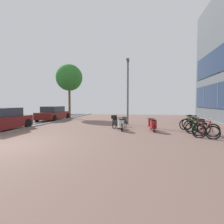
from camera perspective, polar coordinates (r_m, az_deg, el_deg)
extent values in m
cube|color=#7E5F54|center=(6.41, 4.32, -13.05)|extent=(14.40, 40.00, 0.05)
cube|color=#595F65|center=(18.58, 31.12, 4.54)|extent=(0.10, 0.12, 2.35)
cube|color=#595F65|center=(22.02, 27.62, 4.33)|extent=(0.10, 0.12, 2.35)
torus|color=black|center=(9.84, 26.29, -5.71)|extent=(0.65, 0.34, 0.68)
torus|color=black|center=(9.79, 29.80, -5.85)|extent=(0.65, 0.34, 0.68)
cylinder|color=maroon|center=(9.77, 28.43, -4.37)|extent=(0.29, 0.15, 0.60)
cylinder|color=maroon|center=(9.79, 27.37, -4.46)|extent=(0.13, 0.09, 0.54)
cylinder|color=maroon|center=(9.75, 28.19, -2.79)|extent=(0.35, 0.18, 0.08)
cylinder|color=maroon|center=(9.83, 26.95, -5.87)|extent=(0.23, 0.12, 0.07)
cylinder|color=maroon|center=(9.80, 26.71, -4.30)|extent=(0.15, 0.09, 0.50)
cylinder|color=maroon|center=(9.76, 29.52, -4.27)|extent=(0.14, 0.08, 0.54)
cube|color=black|center=(9.76, 27.13, -2.65)|extent=(0.24, 0.17, 0.06)
cylinder|color=#ADADB2|center=(9.73, 29.25, -2.40)|extent=(0.22, 0.45, 0.02)
torus|color=black|center=(10.42, 26.33, -5.18)|extent=(0.71, 0.17, 0.70)
torus|color=black|center=(10.54, 29.84, -5.18)|extent=(0.71, 0.17, 0.70)
cylinder|color=#B7AEB4|center=(10.46, 28.48, -3.81)|extent=(0.32, 0.08, 0.62)
cylinder|color=#B7AEB4|center=(10.43, 27.42, -3.93)|extent=(0.14, 0.06, 0.56)
cylinder|color=#B7AEB4|center=(10.42, 28.24, -2.29)|extent=(0.40, 0.09, 0.08)
cylinder|color=#B7AEB4|center=(10.45, 27.00, -5.31)|extent=(0.25, 0.07, 0.08)
cylinder|color=#B7AEB4|center=(10.40, 26.75, -3.80)|extent=(0.17, 0.05, 0.51)
cylinder|color=#B7AEB4|center=(10.49, 29.56, -3.68)|extent=(0.15, 0.05, 0.56)
cube|color=black|center=(10.39, 27.18, -2.19)|extent=(0.23, 0.12, 0.06)
cylinder|color=#ADADB2|center=(10.45, 29.30, -1.90)|extent=(0.09, 0.48, 0.02)
torus|color=black|center=(10.99, 24.35, -4.75)|extent=(0.69, 0.20, 0.69)
torus|color=black|center=(11.05, 27.57, -4.79)|extent=(0.69, 0.20, 0.69)
cylinder|color=#2C6234|center=(10.99, 26.32, -3.48)|extent=(0.31, 0.09, 0.61)
cylinder|color=#2C6234|center=(10.98, 25.35, -3.59)|extent=(0.14, 0.06, 0.55)
cylinder|color=#2C6234|center=(10.96, 26.09, -2.06)|extent=(0.38, 0.11, 0.08)
cylinder|color=#2C6234|center=(11.00, 24.96, -4.88)|extent=(0.24, 0.07, 0.08)
cylinder|color=#2C6234|center=(10.96, 24.73, -3.46)|extent=(0.16, 0.06, 0.51)
cylinder|color=#2C6234|center=(11.01, 27.32, -3.37)|extent=(0.14, 0.06, 0.55)
cube|color=black|center=(10.94, 25.12, -1.96)|extent=(0.23, 0.13, 0.06)
cylinder|color=#ADADB2|center=(10.97, 27.07, -1.69)|extent=(0.12, 0.48, 0.02)
torus|color=black|center=(11.68, 23.75, -4.25)|extent=(0.67, 0.37, 0.71)
torus|color=black|center=(11.58, 26.75, -4.38)|extent=(0.67, 0.37, 0.71)
cylinder|color=brown|center=(11.59, 25.57, -3.07)|extent=(0.29, 0.16, 0.62)
cylinder|color=brown|center=(11.62, 24.67, -3.15)|extent=(0.14, 0.09, 0.57)
cylinder|color=brown|center=(11.57, 25.36, -1.68)|extent=(0.35, 0.19, 0.08)
cylinder|color=brown|center=(11.67, 24.31, -4.39)|extent=(0.23, 0.13, 0.08)
cylinder|color=brown|center=(11.64, 24.10, -3.01)|extent=(0.16, 0.09, 0.52)
cylinder|color=brown|center=(11.56, 26.51, -2.99)|extent=(0.14, 0.09, 0.57)
cube|color=black|center=(11.60, 24.47, -1.57)|extent=(0.24, 0.17, 0.06)
cylinder|color=#ADADB2|center=(11.54, 26.28, -1.34)|extent=(0.23, 0.44, 0.02)
torus|color=black|center=(12.27, 22.61, -3.82)|extent=(0.72, 0.33, 0.75)
torus|color=black|center=(12.20, 25.84, -3.93)|extent=(0.72, 0.33, 0.75)
cylinder|color=#306833|center=(12.19, 24.57, -2.63)|extent=(0.33, 0.15, 0.65)
cylinder|color=#306833|center=(12.22, 23.60, -2.72)|extent=(0.15, 0.08, 0.59)
cylinder|color=#306833|center=(12.17, 24.34, -1.24)|extent=(0.41, 0.18, 0.09)
cylinder|color=#306833|center=(12.25, 23.22, -3.96)|extent=(0.26, 0.12, 0.08)
cylinder|color=#306833|center=(12.23, 22.99, -2.58)|extent=(0.17, 0.09, 0.54)
cylinder|color=#306833|center=(12.17, 25.58, -2.54)|extent=(0.16, 0.08, 0.59)
cube|color=black|center=(12.19, 23.38, -1.15)|extent=(0.24, 0.16, 0.06)
cylinder|color=#ADADB2|center=(12.15, 25.32, -0.92)|extent=(0.19, 0.46, 0.02)
torus|color=black|center=(12.91, 23.20, -3.50)|extent=(0.74, 0.27, 0.74)
torus|color=black|center=(12.91, 26.10, -3.56)|extent=(0.74, 0.27, 0.74)
cylinder|color=black|center=(12.88, 24.97, -2.35)|extent=(0.32, 0.12, 0.65)
cylinder|color=black|center=(12.88, 24.09, -2.45)|extent=(0.14, 0.07, 0.59)
cylinder|color=black|center=(12.86, 24.76, -1.05)|extent=(0.39, 0.14, 0.09)
cylinder|color=black|center=(12.91, 23.75, -3.62)|extent=(0.25, 0.09, 0.08)
cylinder|color=black|center=(12.88, 23.54, -2.32)|extent=(0.17, 0.07, 0.54)
cylinder|color=black|center=(12.88, 25.87, -2.26)|extent=(0.15, 0.07, 0.59)
cube|color=black|center=(12.86, 23.89, -0.96)|extent=(0.24, 0.14, 0.06)
cylinder|color=#ADADB2|center=(12.85, 25.64, -0.73)|extent=(0.15, 0.47, 0.02)
torus|color=black|center=(10.70, 13.43, -5.21)|extent=(0.11, 0.51, 0.51)
torus|color=black|center=(11.84, 12.35, -4.41)|extent=(0.11, 0.51, 0.51)
cube|color=#AF1B1B|center=(11.27, 12.86, -4.91)|extent=(0.36, 0.68, 0.08)
cube|color=#AF1B1B|center=(10.88, 13.24, -3.94)|extent=(0.36, 0.55, 0.48)
cube|color=black|center=(10.85, 13.25, -2.53)|extent=(0.32, 0.50, 0.06)
cylinder|color=#AF1B1B|center=(11.79, 12.39, -3.21)|extent=(0.08, 0.13, 0.51)
cube|color=#AF1B1B|center=(11.71, 12.45, -3.36)|extent=(0.33, 0.12, 0.51)
cylinder|color=black|center=(11.74, 12.42, -2.00)|extent=(0.52, 0.09, 0.03)
torus|color=black|center=(12.06, 0.80, -4.25)|extent=(0.28, 0.45, 0.49)
torus|color=black|center=(13.08, 4.29, -3.68)|extent=(0.28, 0.45, 0.49)
cube|color=#373A3E|center=(12.57, 2.62, -4.05)|extent=(0.60, 0.77, 0.08)
cube|color=#373A3E|center=(12.22, 1.47, -3.30)|extent=(0.54, 0.64, 0.41)
cube|color=black|center=(12.19, 1.48, -2.21)|extent=(0.48, 0.58, 0.06)
cylinder|color=#373A3E|center=(13.04, 4.24, -2.63)|extent=(0.12, 0.14, 0.49)
cube|color=#373A3E|center=(12.98, 4.05, -2.75)|extent=(0.32, 0.23, 0.49)
cylinder|color=black|center=(13.00, 4.18, -1.57)|extent=(0.47, 0.28, 0.03)
cube|color=black|center=(11.96, 0.65, -1.59)|extent=(0.38, 0.38, 0.24)
torus|color=black|center=(10.78, 3.14, -5.05)|extent=(0.17, 0.52, 0.52)
torus|color=black|center=(12.06, 2.36, -4.18)|extent=(0.17, 0.52, 0.52)
cube|color=silver|center=(11.43, 2.72, -4.71)|extent=(0.44, 0.77, 0.08)
cube|color=silver|center=(10.99, 2.98, -3.78)|extent=(0.43, 0.63, 0.47)
cube|color=black|center=(10.96, 2.99, -2.39)|extent=(0.38, 0.57, 0.06)
cylinder|color=silver|center=(12.01, 2.37, -2.98)|extent=(0.10, 0.13, 0.52)
cube|color=silver|center=(11.94, 2.41, -3.13)|extent=(0.33, 0.15, 0.51)
cylinder|color=black|center=(11.96, 2.39, -1.76)|extent=(0.51, 0.15, 0.03)
cube|color=maroon|center=(12.96, -32.48, -2.87)|extent=(1.82, 3.97, 0.71)
cube|color=#282D38|center=(12.98, -32.29, -0.08)|extent=(1.53, 2.16, 0.55)
cylinder|color=black|center=(14.64, -31.14, -3.04)|extent=(0.20, 0.62, 0.62)
cylinder|color=black|center=(13.58, -25.56, -3.35)|extent=(0.20, 0.62, 0.62)
cube|color=maroon|center=(18.80, -18.42, -0.96)|extent=(1.81, 4.04, 0.64)
cube|color=#282D38|center=(18.72, -18.54, 0.87)|extent=(1.52, 2.20, 0.56)
cylinder|color=black|center=(20.54, -18.58, -1.14)|extent=(0.20, 0.62, 0.62)
cylinder|color=black|center=(19.79, -14.16, -1.22)|extent=(0.20, 0.62, 0.62)
cylinder|color=black|center=(17.96, -23.11, -1.80)|extent=(0.20, 0.62, 0.62)
cylinder|color=black|center=(17.09, -18.21, -1.95)|extent=(0.20, 0.62, 0.62)
cylinder|color=slate|center=(14.22, 5.12, 6.07)|extent=(0.14, 0.14, 5.01)
cube|color=#4C4C51|center=(14.60, 5.17, 16.41)|extent=(0.20, 0.52, 0.18)
cylinder|color=brown|center=(20.64, -13.57, 3.02)|extent=(0.25, 0.25, 3.55)
sphere|color=#307A2C|center=(20.84, -13.67, 10.77)|extent=(2.96, 2.96, 2.96)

